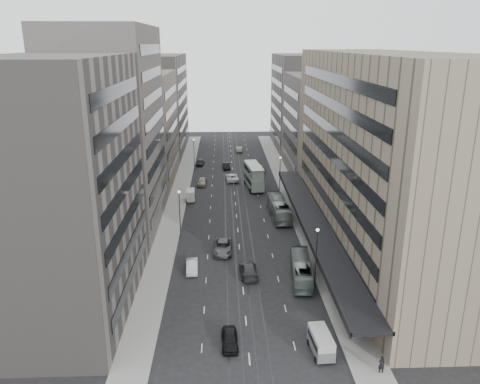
{
  "coord_description": "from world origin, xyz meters",
  "views": [
    {
      "loc": [
        -2.54,
        -60.77,
        31.26
      ],
      "look_at": [
        0.46,
        16.96,
        6.37
      ],
      "focal_mm": 35.0,
      "sensor_mm": 36.0,
      "label": 1
    }
  ],
  "objects": [
    {
      "name": "building_left_b",
      "position": [
        -21.5,
        19.0,
        17.0
      ],
      "size": [
        15.0,
        26.0,
        34.0
      ],
      "primitive_type": "cube",
      "color": "#4B4641",
      "rests_on": "ground"
    },
    {
      "name": "building_left_a",
      "position": [
        -21.5,
        -8.0,
        15.0
      ],
      "size": [
        15.0,
        28.0,
        30.0
      ],
      "primitive_type": "cube",
      "color": "#5A5651",
      "rests_on": "ground"
    },
    {
      "name": "pedestrian",
      "position": [
        12.87,
        -22.72,
        1.09
      ],
      "size": [
        0.74,
        0.54,
        1.89
      ],
      "primitive_type": "imported",
      "rotation": [
        0.0,
        0.0,
        3.28
      ],
      "color": "black",
      "rests_on": "sidewalk_right"
    },
    {
      "name": "sidewalk_left",
      "position": [
        -12.0,
        37.5,
        0.07
      ],
      "size": [
        4.0,
        125.0,
        0.15
      ],
      "primitive_type": "cube",
      "color": "gray",
      "rests_on": "ground"
    },
    {
      "name": "sedan_0",
      "position": [
        -1.99,
        -17.62,
        0.76
      ],
      "size": [
        1.88,
        4.48,
        1.51
      ],
      "primitive_type": "imported",
      "rotation": [
        0.0,
        0.0,
        0.02
      ],
      "color": "black",
      "rests_on": "ground"
    },
    {
      "name": "department_store",
      "position": [
        21.45,
        8.0,
        14.95
      ],
      "size": [
        19.2,
        60.0,
        30.0
      ],
      "color": "#776C57",
      "rests_on": "ground"
    },
    {
      "name": "sedan_2",
      "position": [
        -2.65,
        6.11,
        0.86
      ],
      "size": [
        3.05,
        6.26,
        1.71
      ],
      "primitive_type": "imported",
      "rotation": [
        0.0,
        0.0,
        -0.03
      ],
      "color": "#535355",
      "rests_on": "ground"
    },
    {
      "name": "panel_van",
      "position": [
        -9.2,
        31.22,
        1.29
      ],
      "size": [
        2.01,
        3.81,
        2.34
      ],
      "rotation": [
        0.0,
        0.0,
        0.06
      ],
      "color": "beige",
      "rests_on": "ground"
    },
    {
      "name": "lamp_left_far",
      "position": [
        -9.7,
        55.0,
        5.2
      ],
      "size": [
        0.44,
        0.44,
        8.32
      ],
      "color": "#262628",
      "rests_on": "ground"
    },
    {
      "name": "double_decker",
      "position": [
        4.41,
        39.45,
        2.93
      ],
      "size": [
        4.1,
        10.22,
        5.44
      ],
      "rotation": [
        0.0,
        0.0,
        0.13
      ],
      "color": "gray",
      "rests_on": "ground"
    },
    {
      "name": "lamp_right_far",
      "position": [
        9.7,
        35.0,
        5.2
      ],
      "size": [
        0.44,
        0.44,
        8.32
      ],
      "color": "#262628",
      "rests_on": "ground"
    },
    {
      "name": "building_right_mid",
      "position": [
        21.5,
        52.0,
        12.0
      ],
      "size": [
        15.0,
        28.0,
        24.0
      ],
      "primitive_type": "cube",
      "color": "#4B4641",
      "rests_on": "ground"
    },
    {
      "name": "sedan_8",
      "position": [
        -8.5,
        60.78,
        0.83
      ],
      "size": [
        2.43,
        5.02,
        1.65
      ],
      "primitive_type": "imported",
      "rotation": [
        0.0,
        0.0,
        -0.1
      ],
      "color": "#29292B",
      "rests_on": "ground"
    },
    {
      "name": "sedan_1",
      "position": [
        -7.09,
        -0.13,
        0.75
      ],
      "size": [
        1.83,
        4.62,
        1.5
      ],
      "primitive_type": "imported",
      "rotation": [
        0.0,
        0.0,
        0.06
      ],
      "color": "silver",
      "rests_on": "ground"
    },
    {
      "name": "bus_far",
      "position": [
        7.9,
        21.27,
        1.71
      ],
      "size": [
        3.38,
        12.39,
        3.42
      ],
      "primitive_type": "imported",
      "rotation": [
        0.0,
        0.0,
        3.18
      ],
      "color": "gray",
      "rests_on": "ground"
    },
    {
      "name": "ground",
      "position": [
        0.0,
        0.0,
        0.0
      ],
      "size": [
        220.0,
        220.0,
        0.0
      ],
      "primitive_type": "plane",
      "color": "black",
      "rests_on": "ground"
    },
    {
      "name": "sidewalk_right",
      "position": [
        12.0,
        37.5,
        0.07
      ],
      "size": [
        4.0,
        125.0,
        0.15
      ],
      "primitive_type": "cube",
      "color": "gray",
      "rests_on": "ground"
    },
    {
      "name": "bus_near",
      "position": [
        8.13,
        -3.02,
        1.49
      ],
      "size": [
        3.52,
        10.88,
        2.98
      ],
      "primitive_type": "imported",
      "rotation": [
        0.0,
        0.0,
        3.04
      ],
      "color": "slate",
      "rests_on": "ground"
    },
    {
      "name": "sedan_5",
      "position": [
        -1.59,
        56.71,
        0.77
      ],
      "size": [
        2.05,
        4.79,
        1.54
      ],
      "primitive_type": "imported",
      "rotation": [
        0.0,
        0.0,
        0.09
      ],
      "color": "black",
      "rests_on": "ground"
    },
    {
      "name": "lamp_right_near",
      "position": [
        9.7,
        -5.0,
        5.2
      ],
      "size": [
        0.44,
        0.44,
        8.32
      ],
      "color": "#262628",
      "rests_on": "ground"
    },
    {
      "name": "building_left_d",
      "position": [
        -21.5,
        79.0,
        14.0
      ],
      "size": [
        15.0,
        38.0,
        28.0
      ],
      "primitive_type": "cube",
      "color": "#5A5651",
      "rests_on": "ground"
    },
    {
      "name": "sedan_9",
      "position": [
        2.44,
        76.82,
        0.78
      ],
      "size": [
        1.78,
        4.8,
        1.57
      ],
      "primitive_type": "imported",
      "rotation": [
        0.0,
        0.0,
        3.17
      ],
      "color": "#A49C88",
      "rests_on": "ground"
    },
    {
      "name": "sedan_3",
      "position": [
        0.94,
        -1.65,
        0.84
      ],
      "size": [
        2.6,
        5.87,
        1.67
      ],
      "primitive_type": "imported",
      "rotation": [
        0.0,
        0.0,
        3.19
      ],
      "color": "#2B2B2E",
      "rests_on": "ground"
    },
    {
      "name": "sedan_7",
      "position": [
        6.98,
        53.9,
        0.85
      ],
      "size": [
        2.42,
        5.87,
        1.7
      ],
      "primitive_type": "imported",
      "rotation": [
        0.0,
        0.0,
        3.15
      ],
      "color": "slate",
      "rests_on": "ground"
    },
    {
      "name": "lamp_left_near",
      "position": [
        -9.7,
        12.0,
        5.2
      ],
      "size": [
        0.44,
        0.44,
        8.32
      ],
      "color": "#262628",
      "rests_on": "ground"
    },
    {
      "name": "building_right_far",
      "position": [
        21.5,
        82.0,
        14.0
      ],
      "size": [
        15.0,
        32.0,
        28.0
      ],
      "primitive_type": "cube",
      "color": "#5A5651",
      "rests_on": "ground"
    },
    {
      "name": "sedan_4",
      "position": [
        -7.25,
        42.3,
        0.85
      ],
      "size": [
        2.41,
        5.14,
        1.7
      ],
      "primitive_type": "imported",
      "rotation": [
        0.0,
        0.0,
        -0.08
      ],
      "color": "gray",
      "rests_on": "ground"
    },
    {
      "name": "vw_microbus",
      "position": [
        7.57,
        -19.25,
        1.34
      ],
      "size": [
        2.32,
        4.58,
        2.4
      ],
      "rotation": [
        0.0,
        0.0,
        0.08
      ],
      "color": "#565B5E",
      "rests_on": "ground"
    },
    {
      "name": "sedan_6",
      "position": [
        -0.33,
        45.68,
        0.86
      ],
      "size": [
        3.17,
        6.31,
        1.71
      ],
      "primitive_type": "imported",
      "rotation": [
        0.0,
        0.0,
        3.2
      ],
      "color": "white",
      "rests_on": "ground"
    },
    {
      "name": "building_left_c",
      "position": [
        -21.5,
        46.0,
        12.5
      ],
      "size": [
        15.0,
        28.0,
        25.0
      ],
      "primitive_type": "cube",
      "color": "#78695E",
      "rests_on": "ground"
    }
  ]
}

